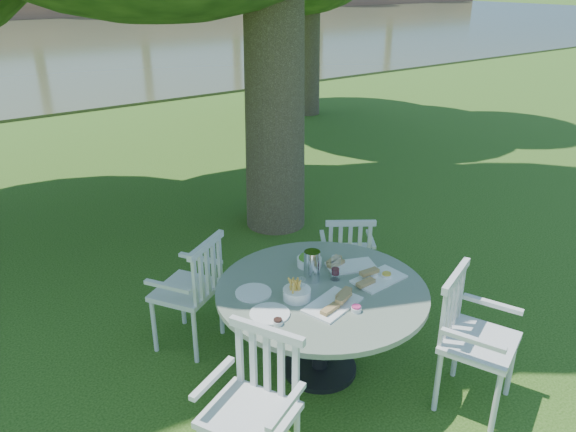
% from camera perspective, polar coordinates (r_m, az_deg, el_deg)
% --- Properties ---
extents(ground, '(140.00, 140.00, 0.00)m').
position_cam_1_polar(ground, '(5.16, 1.30, -9.42)').
color(ground, '#1B3D0C').
rests_on(ground, ground).
extents(table, '(1.53, 1.53, 0.72)m').
position_cam_1_polar(table, '(4.13, 3.42, -8.79)').
color(table, black).
rests_on(table, ground).
extents(chair_ne, '(0.59, 0.58, 0.86)m').
position_cam_1_polar(chair_ne, '(5.06, 6.09, -3.71)').
color(chair_ne, silver).
rests_on(chair_ne, ground).
extents(chair_nw, '(0.65, 0.64, 0.95)m').
position_cam_1_polar(chair_nw, '(4.48, -9.32, -6.94)').
color(chair_nw, silver).
rests_on(chair_nw, ground).
extents(chair_sw, '(0.62, 0.63, 0.96)m').
position_cam_1_polar(chair_sw, '(3.41, -3.11, -17.72)').
color(chair_sw, silver).
rests_on(chair_sw, ground).
extents(chair_se, '(0.63, 0.62, 0.98)m').
position_cam_1_polar(chair_se, '(4.08, 17.69, -10.92)').
color(chair_se, silver).
rests_on(chair_se, ground).
extents(tableware, '(1.25, 0.83, 0.24)m').
position_cam_1_polar(tableware, '(4.07, 2.91, -6.53)').
color(tableware, white).
rests_on(tableware, table).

